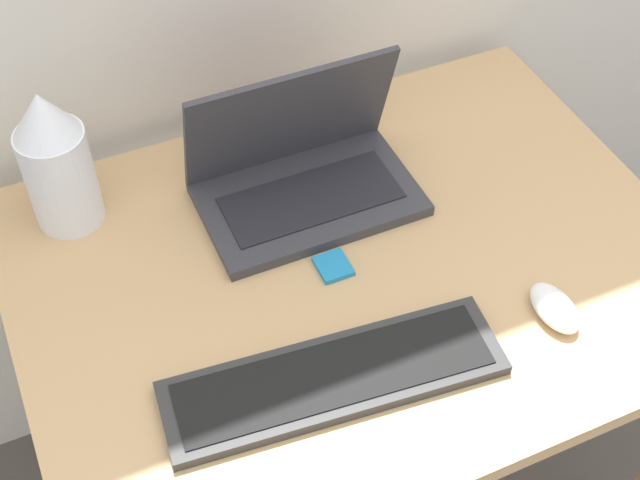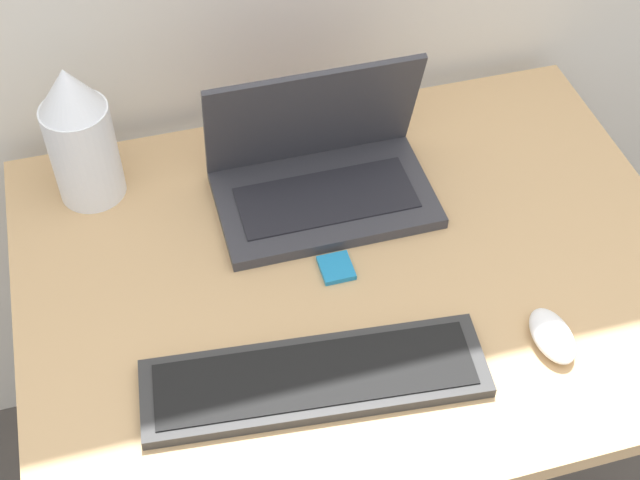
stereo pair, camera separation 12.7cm
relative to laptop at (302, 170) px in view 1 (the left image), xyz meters
name	(u,v)px [view 1 (the left image)]	position (x,y,z in m)	size (l,w,h in m)	color
desk	(353,306)	(0.01, -0.18, -0.16)	(1.04, 0.78, 0.78)	tan
laptop	(302,170)	(0.00, 0.00, 0.00)	(0.35, 0.22, 0.23)	#333338
keyboard	(334,378)	(-0.11, -0.36, -0.04)	(0.49, 0.18, 0.02)	#2D2D2D
mouse	(555,308)	(0.24, -0.38, -0.03)	(0.06, 0.10, 0.03)	white
vase	(56,161)	(-0.36, 0.10, 0.07)	(0.11, 0.11, 0.25)	white
mp3_player	(333,266)	(-0.02, -0.17, -0.05)	(0.05, 0.06, 0.01)	#1E7FB7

